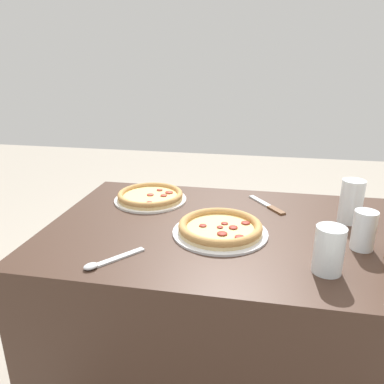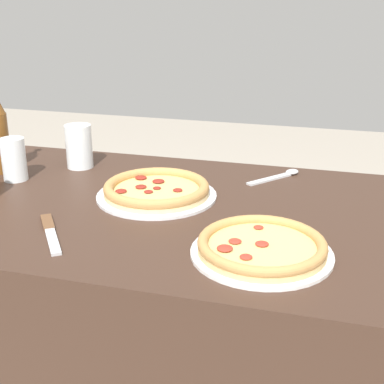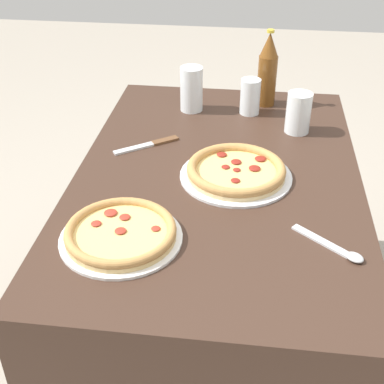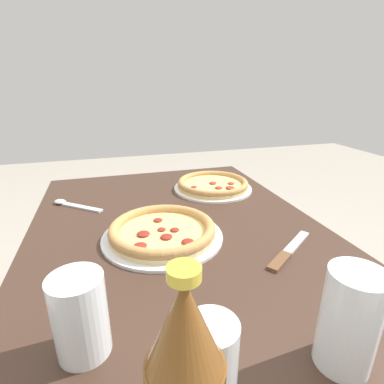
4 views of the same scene
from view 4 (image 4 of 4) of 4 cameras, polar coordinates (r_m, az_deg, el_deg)
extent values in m
cube|color=#3D281E|center=(1.04, -1.37, -26.53)|extent=(1.27, 0.83, 0.72)
cylinder|color=white|center=(1.17, 3.97, 0.71)|extent=(0.30, 0.30, 0.01)
cylinder|color=#DBB775|center=(1.16, 3.98, 1.18)|extent=(0.27, 0.27, 0.01)
cylinder|color=#E5C170|center=(1.16, 3.99, 1.53)|extent=(0.24, 0.24, 0.00)
torus|color=tan|center=(1.16, 4.00, 1.78)|extent=(0.27, 0.27, 0.02)
ellipsoid|color=#A83323|center=(1.16, 3.99, 1.74)|extent=(0.03, 0.03, 0.01)
ellipsoid|color=#A83323|center=(1.11, 5.12, 0.84)|extent=(0.03, 0.03, 0.01)
ellipsoid|color=#A83323|center=(1.17, 7.44, 1.68)|extent=(0.03, 0.03, 0.01)
ellipsoid|color=#A83323|center=(1.11, 7.27, 0.84)|extent=(0.03, 0.03, 0.01)
ellipsoid|color=#A83323|center=(1.12, 0.37, 1.01)|extent=(0.02, 0.02, 0.00)
cylinder|color=silver|center=(0.82, -5.61, -8.42)|extent=(0.32, 0.32, 0.01)
cylinder|color=#E5C689|center=(0.81, -5.64, -7.80)|extent=(0.28, 0.28, 0.01)
cylinder|color=#E5C170|center=(0.81, -5.66, -7.34)|extent=(0.25, 0.25, 0.00)
torus|color=tan|center=(0.81, -5.67, -6.91)|extent=(0.28, 0.28, 0.03)
ellipsoid|color=maroon|center=(0.81, -5.81, -7.09)|extent=(0.02, 0.02, 0.00)
ellipsoid|color=maroon|center=(0.86, -6.50, -5.31)|extent=(0.03, 0.03, 0.01)
ellipsoid|color=maroon|center=(0.80, -3.32, -7.18)|extent=(0.02, 0.02, 0.01)
ellipsoid|color=maroon|center=(0.77, -4.88, -8.47)|extent=(0.03, 0.03, 0.01)
ellipsoid|color=maroon|center=(0.74, -9.86, -10.04)|extent=(0.03, 0.03, 0.01)
ellipsoid|color=maroon|center=(0.75, -0.80, -9.41)|extent=(0.03, 0.03, 0.01)
ellipsoid|color=maroon|center=(0.79, -9.26, -7.85)|extent=(0.03, 0.03, 0.01)
cylinder|color=white|center=(0.51, -20.52, -21.20)|extent=(0.08, 0.08, 0.14)
cylinder|color=#F4A323|center=(0.53, -20.21, -22.95)|extent=(0.07, 0.07, 0.09)
cylinder|color=white|center=(0.44, 3.51, -29.83)|extent=(0.07, 0.07, 0.13)
cylinder|color=silver|center=(0.45, 3.44, -31.44)|extent=(0.06, 0.06, 0.08)
cylinder|color=white|center=(0.51, 27.79, -20.76)|extent=(0.08, 0.08, 0.16)
cylinder|color=black|center=(0.53, 27.37, -22.57)|extent=(0.07, 0.07, 0.11)
cone|color=brown|center=(0.25, -1.44, -23.91)|extent=(0.07, 0.07, 0.08)
cylinder|color=gold|center=(0.22, -1.55, -15.19)|extent=(0.03, 0.03, 0.01)
cube|color=brown|center=(0.74, 16.34, -12.55)|extent=(0.07, 0.09, 0.01)
cube|color=silver|center=(0.83, 19.27, -9.05)|extent=(0.10, 0.12, 0.01)
cube|color=silver|center=(1.06, -20.28, -2.73)|extent=(0.12, 0.14, 0.01)
ellipsoid|color=silver|center=(1.12, -23.82, -1.70)|extent=(0.05, 0.05, 0.02)
camera|label=1|loc=(1.19, -79.97, 11.98)|focal=35.00mm
camera|label=2|loc=(1.82, 36.55, 20.62)|focal=50.00mm
camera|label=3|loc=(2.07, -15.85, 31.24)|focal=50.00mm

